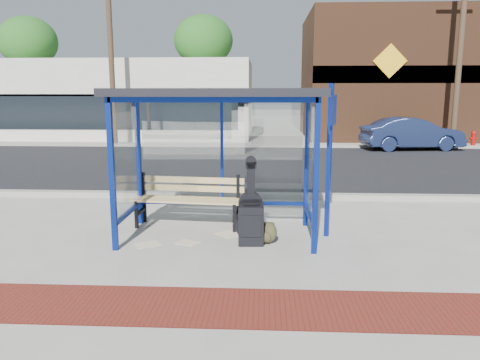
# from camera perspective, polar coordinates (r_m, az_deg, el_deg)

# --- Properties ---
(ground) EXTENTS (120.00, 120.00, 0.00)m
(ground) POSITION_cam_1_polar(r_m,az_deg,el_deg) (7.85, -2.64, -6.89)
(ground) COLOR #B2ADA0
(ground) RESTS_ON ground
(brick_paver_strip) EXTENTS (60.00, 1.00, 0.01)m
(brick_paver_strip) POSITION_cam_1_polar(r_m,az_deg,el_deg) (5.44, -5.37, -15.06)
(brick_paver_strip) COLOR maroon
(brick_paver_strip) RESTS_ON ground
(curb_near) EXTENTS (60.00, 0.25, 0.12)m
(curb_near) POSITION_cam_1_polar(r_m,az_deg,el_deg) (10.63, -1.14, -1.90)
(curb_near) COLOR gray
(curb_near) RESTS_ON ground
(street_asphalt) EXTENTS (60.00, 10.00, 0.00)m
(street_asphalt) POSITION_cam_1_polar(r_m,az_deg,el_deg) (15.65, 0.18, 1.92)
(street_asphalt) COLOR black
(street_asphalt) RESTS_ON ground
(curb_far) EXTENTS (60.00, 0.25, 0.12)m
(curb_far) POSITION_cam_1_polar(r_m,az_deg,el_deg) (20.69, 0.86, 4.20)
(curb_far) COLOR gray
(curb_far) RESTS_ON ground
(far_sidewalk) EXTENTS (60.00, 4.00, 0.01)m
(far_sidewalk) POSITION_cam_1_polar(r_m,az_deg,el_deg) (22.59, 1.03, 4.59)
(far_sidewalk) COLOR #B2ADA0
(far_sidewalk) RESTS_ON ground
(bus_shelter) EXTENTS (3.30, 1.80, 2.42)m
(bus_shelter) POSITION_cam_1_polar(r_m,az_deg,el_deg) (7.56, -2.73, 8.41)
(bus_shelter) COLOR navy
(bus_shelter) RESTS_ON ground
(storefront_white) EXTENTS (18.00, 6.04, 4.00)m
(storefront_white) POSITION_cam_1_polar(r_m,az_deg,el_deg) (27.24, -18.28, 9.30)
(storefront_white) COLOR silver
(storefront_white) RESTS_ON ground
(storefront_brown) EXTENTS (10.00, 7.08, 6.40)m
(storefront_brown) POSITION_cam_1_polar(r_m,az_deg,el_deg) (26.95, 18.96, 11.81)
(storefront_brown) COLOR #59331E
(storefront_brown) RESTS_ON ground
(tree_left) EXTENTS (3.60, 3.60, 7.03)m
(tree_left) POSITION_cam_1_polar(r_m,az_deg,el_deg) (33.08, -24.44, 15.03)
(tree_left) COLOR #4C3826
(tree_left) RESTS_ON ground
(tree_mid) EXTENTS (3.60, 3.60, 7.03)m
(tree_mid) POSITION_cam_1_polar(r_m,az_deg,el_deg) (29.85, -4.47, 16.49)
(tree_mid) COLOR #4C3826
(tree_mid) RESTS_ON ground
(tree_right) EXTENTS (3.60, 3.60, 7.03)m
(tree_right) POSITION_cam_1_polar(r_m,az_deg,el_deg) (31.86, 25.51, 15.15)
(tree_right) COLOR #4C3826
(tree_right) RESTS_ON ground
(utility_pole_west) EXTENTS (1.60, 0.24, 8.00)m
(utility_pole_west) POSITION_cam_1_polar(r_m,az_deg,el_deg) (21.98, -15.46, 14.77)
(utility_pole_west) COLOR #4C3826
(utility_pole_west) RESTS_ON ground
(utility_pole_east) EXTENTS (1.60, 0.24, 8.00)m
(utility_pole_east) POSITION_cam_1_polar(r_m,az_deg,el_deg) (22.50, 25.26, 14.06)
(utility_pole_east) COLOR #4C3826
(utility_pole_east) RESTS_ON ground
(bench) EXTENTS (2.01, 0.66, 0.93)m
(bench) POSITION_cam_1_polar(r_m,az_deg,el_deg) (8.38, -6.31, -2.09)
(bench) COLOR black
(bench) RESTS_ON ground
(guitar_bag) EXTENTS (0.48, 0.18, 1.30)m
(guitar_bag) POSITION_cam_1_polar(r_m,az_deg,el_deg) (7.49, 1.31, -3.96)
(guitar_bag) COLOR black
(guitar_bag) RESTS_ON ground
(suitcase) EXTENTS (0.41, 0.28, 0.68)m
(suitcase) POSITION_cam_1_polar(r_m,az_deg,el_deg) (7.34, 1.33, -5.55)
(suitcase) COLOR black
(suitcase) RESTS_ON ground
(backpack) EXTENTS (0.33, 0.31, 0.34)m
(backpack) POSITION_cam_1_polar(r_m,az_deg,el_deg) (7.47, 3.43, -6.52)
(backpack) COLOR #302E1B
(backpack) RESTS_ON ground
(sign_post) EXTENTS (0.16, 0.30, 2.50)m
(sign_post) POSITION_cam_1_polar(r_m,az_deg,el_deg) (7.71, 10.88, 3.33)
(sign_post) COLOR navy
(sign_post) RESTS_ON ground
(newspaper_a) EXTENTS (0.43, 0.40, 0.01)m
(newspaper_a) POSITION_cam_1_polar(r_m,az_deg,el_deg) (7.56, -6.41, -7.63)
(newspaper_a) COLOR white
(newspaper_a) RESTS_ON ground
(newspaper_b) EXTENTS (0.47, 0.44, 0.01)m
(newspaper_b) POSITION_cam_1_polar(r_m,az_deg,el_deg) (7.58, -11.21, -7.72)
(newspaper_b) COLOR white
(newspaper_b) RESTS_ON ground
(newspaper_c) EXTENTS (0.51, 0.51, 0.01)m
(newspaper_c) POSITION_cam_1_polar(r_m,az_deg,el_deg) (7.95, -1.34, -6.64)
(newspaper_c) COLOR white
(newspaper_c) RESTS_ON ground
(parked_car) EXTENTS (4.26, 1.99, 1.35)m
(parked_car) POSITION_cam_1_polar(r_m,az_deg,el_deg) (20.91, 20.22, 5.32)
(parked_car) COLOR #1C284E
(parked_car) RESTS_ON ground
(fire_hydrant) EXTENTS (0.33, 0.22, 0.73)m
(fire_hydrant) POSITION_cam_1_polar(r_m,az_deg,el_deg) (22.90, 26.57, 4.56)
(fire_hydrant) COLOR #A00F0B
(fire_hydrant) RESTS_ON ground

